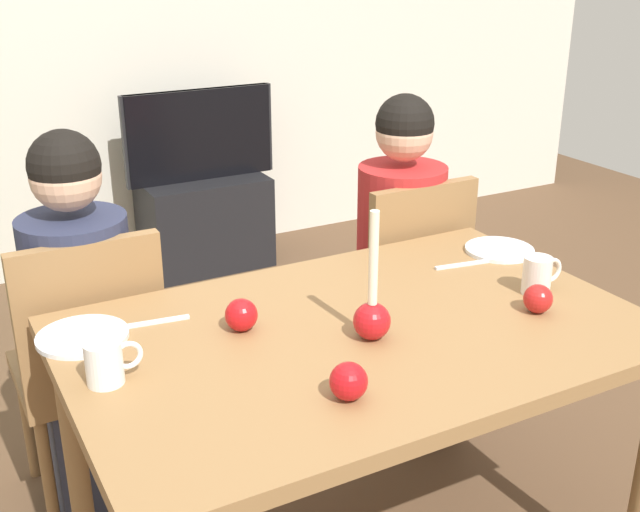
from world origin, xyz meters
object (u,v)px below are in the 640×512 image
Objects in this scene: dining_table at (358,358)px; chair_left at (90,358)px; tv_stand at (205,222)px; apple_by_right_mug at (538,299)px; plate_right at (499,250)px; mug_left at (106,362)px; person_right_child at (399,267)px; mug_right at (538,275)px; person_left_child at (85,336)px; tv at (200,135)px; plate_left at (83,336)px; apple_by_left_plate at (241,315)px; candle_centerpiece at (374,313)px; apple_near_candle at (349,381)px; chair_right at (404,285)px.

dining_table is 0.82m from chair_left.
tv_stand is 8.63× the size of apple_by_right_mug.
mug_left is (-1.24, -0.20, 0.04)m from plate_right.
person_right_child reaches higher than mug_right.
person_left_child and person_right_child have the same top height.
chair_left reaches higher than dining_table.
plate_right is (0.64, 0.24, 0.09)m from dining_table.
person_left_child is at bearing 90.00° from chair_left.
tv is at bearing 65.16° from mug_left.
person_right_child is 5.40× the size of plate_left.
mug_right is at bearing 47.65° from apple_by_right_mug.
dining_table is 1.19× the size of person_left_child.
mug_right is at bearing -87.98° from tv_stand.
person_right_child is at bearing 17.81° from plate_left.
mug_right is at bearing -32.97° from person_left_child.
dining_table is at bearing -3.80° from mug_left.
tv reaches higher than apple_by_left_plate.
candle_centerpiece is 0.28m from apple_near_candle.
tv_stand is at bearing 95.42° from plate_right.
tv is at bearing 60.03° from chair_left.
candle_centerpiece is 3.99× the size of apple_by_left_plate.
mug_left reaches higher than dining_table.
person_right_child reaches higher than chair_right.
chair_left is 1.26m from apple_by_right_mug.
chair_left is 4.34× the size of plate_right.
apple_by_right_mug is (0.98, -0.74, 0.28)m from chair_left.
chair_left is 1.09m from chair_right.
tv is 9.87× the size of apple_by_left_plate.
plate_left is (-0.60, 0.27, 0.09)m from dining_table.
person_right_child is at bearing 49.15° from dining_table.
tv is 2.40m from candle_centerpiece.
person_right_child reaches higher than candle_centerpiece.
person_right_child is at bearing 51.79° from candle_centerpiece.
tv is 3.64× the size of plate_left.
candle_centerpiece is 3.95× the size of apple_near_candle.
mug_left is (-0.07, -0.57, 0.29)m from chair_left.
person_right_child is at bearing 90.00° from chair_right.
apple_near_candle is 1.01× the size of apple_by_left_plate.
candle_centerpiece is (-0.44, -2.36, 0.11)m from tv.
apple_by_left_plate is (0.28, -0.51, 0.22)m from person_left_child.
apple_near_candle is at bearing -148.93° from plate_right.
person_left_child is 1.93m from tv.
apple_by_left_plate is 0.75m from apple_by_right_mug.
dining_table is 0.16m from candle_centerpiece.
plate_left is at bearing 90.47° from mug_left.
apple_by_left_plate is at bearing -21.47° from plate_left.
chair_right is 0.77× the size of person_right_child.
dining_table is 17.49× the size of apple_by_left_plate.
plate_right is 1.69× the size of mug_right.
apple_by_right_mug is at bearing 11.15° from apple_near_candle.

